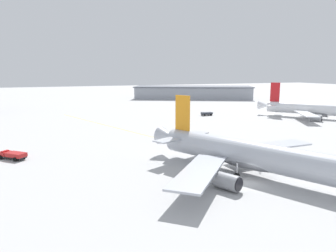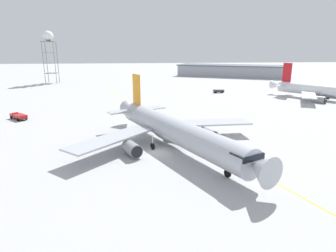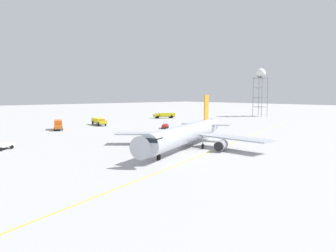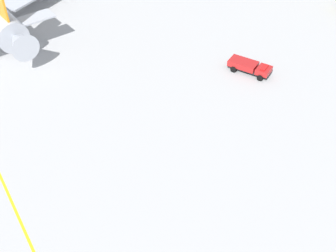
{
  "view_description": "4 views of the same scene",
  "coord_description": "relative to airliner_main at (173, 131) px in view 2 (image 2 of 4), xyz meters",
  "views": [
    {
      "loc": [
        26.78,
        35.79,
        15.65
      ],
      "look_at": [
        5.86,
        -15.8,
        5.98
      ],
      "focal_mm": 34.09,
      "sensor_mm": 36.0,
      "label": 1
    },
    {
      "loc": [
        3.3,
        44.17,
        16.44
      ],
      "look_at": [
        -1.86,
        -3.38,
        3.45
      ],
      "focal_mm": 30.48,
      "sensor_mm": 36.0,
      "label": 2
    },
    {
      "loc": [
        -52.4,
        47.68,
        11.74
      ],
      "look_at": [
        0.03,
        1.03,
        4.88
      ],
      "focal_mm": 35.48,
      "sensor_mm": 36.0,
      "label": 3
    },
    {
      "loc": [
        11.86,
        -66.4,
        29.9
      ],
      "look_at": [
        17.9,
        -41.16,
        7.01
      ],
      "focal_mm": 45.68,
      "sensor_mm": 36.0,
      "label": 4
    }
  ],
  "objects": [
    {
      "name": "terminal_shed",
      "position": [
        -52.54,
        -126.42,
        0.48
      ],
      "size": [
        68.04,
        48.48,
        6.95
      ],
      "rotation": [
        0.0,
        0.0,
        5.81
      ],
      "color": "#999EA8",
      "rests_on": "ground_plane"
    },
    {
      "name": "airliner_secondary",
      "position": [
        -56.46,
        -40.46,
        -0.17
      ],
      "size": [
        27.78,
        35.45,
        11.92
      ],
      "rotation": [
        0.0,
        0.0,
        2.19
      ],
      "color": "white",
      "rests_on": "ground_plane"
    },
    {
      "name": "radar_tower",
      "position": [
        47.35,
        -101.18,
        17.43
      ],
      "size": [
        6.02,
        6.02,
        24.69
      ],
      "color": "slate",
      "rests_on": "ground_plane"
    },
    {
      "name": "baggage_truck_truck",
      "position": [
        -25.34,
        -61.0,
        -2.3
      ],
      "size": [
        4.13,
        2.23,
        1.22
      ],
      "rotation": [
        0.0,
        0.0,
        0.07
      ],
      "color": "#232326",
      "rests_on": "ground_plane"
    },
    {
      "name": "taxiway_centreline",
      "position": [
        -5.1,
        -3.63,
        -3.01
      ],
      "size": [
        53.08,
        157.09,
        0.01
      ],
      "rotation": [
        0.0,
        0.0,
        1.9
      ],
      "color": "yellow",
      "rests_on": "ground_plane"
    },
    {
      "name": "airliner_main",
      "position": [
        0.0,
        0.0,
        0.0
      ],
      "size": [
        33.25,
        38.26,
        11.42
      ],
      "rotation": [
        0.0,
        0.0,
        2.0
      ],
      "color": "#B2B7C1",
      "rests_on": "ground_plane"
    },
    {
      "name": "ops_pickup_truck",
      "position": [
        34.42,
        -24.21,
        -2.21
      ],
      "size": [
        5.05,
        5.05,
        1.41
      ],
      "rotation": [
        0.0,
        0.0,
        5.5
      ],
      "color": "#232326",
      "rests_on": "ground_plane"
    },
    {
      "name": "ground_plane",
      "position": [
        2.61,
        1.72,
        -3.01
      ],
      "size": [
        600.0,
        600.0,
        0.0
      ],
      "primitive_type": "plane",
      "color": "#B2B2B2"
    }
  ]
}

